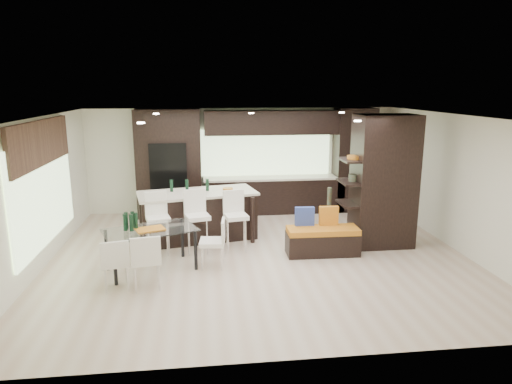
{
  "coord_description": "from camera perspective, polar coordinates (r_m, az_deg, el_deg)",
  "views": [
    {
      "loc": [
        -1.06,
        -8.33,
        3.23
      ],
      "look_at": [
        0.0,
        0.6,
        1.15
      ],
      "focal_mm": 32.0,
      "sensor_mm": 36.0,
      "label": 1
    }
  ],
  "objects": [
    {
      "name": "stool_mid",
      "position": [
        9.14,
        -7.3,
        -4.46
      ],
      "size": [
        0.54,
        0.54,
        1.01
      ],
      "primitive_type": "cube",
      "rotation": [
        0.0,
        0.0,
        0.24
      ],
      "color": "white",
      "rests_on": "ground"
    },
    {
      "name": "bench",
      "position": [
        9.11,
        8.31,
        -6.07
      ],
      "size": [
        1.42,
        0.57,
        0.54
      ],
      "primitive_type": "cube",
      "rotation": [
        0.0,
        0.0,
        -0.02
      ],
      "color": "black",
      "rests_on": "ground"
    },
    {
      "name": "floor_vase",
      "position": [
        9.91,
        9.08,
        -2.71
      ],
      "size": [
        0.51,
        0.51,
        1.15
      ],
      "primitive_type": null,
      "rotation": [
        0.0,
        0.0,
        -0.24
      ],
      "color": "#404733",
      "rests_on": "ground"
    },
    {
      "name": "ground",
      "position": [
        9.0,
        0.45,
        -8.01
      ],
      "size": [
        8.0,
        8.0,
        0.0
      ],
      "primitive_type": "plane",
      "color": "beige",
      "rests_on": "ground"
    },
    {
      "name": "back_cabinetry",
      "position": [
        11.76,
        0.95,
        3.82
      ],
      "size": [
        6.8,
        0.68,
        2.7
      ],
      "primitive_type": "cube",
      "color": "black",
      "rests_on": "ground"
    },
    {
      "name": "dining_table",
      "position": [
        8.45,
        -12.96,
        -7.06
      ],
      "size": [
        1.79,
        1.4,
        0.76
      ],
      "primitive_type": "cube",
      "rotation": [
        0.0,
        0.0,
        0.37
      ],
      "color": "white",
      "rests_on": "ground"
    },
    {
      "name": "stone_accent",
      "position": [
        9.06,
        -25.32,
        5.57
      ],
      "size": [
        0.08,
        3.0,
        0.8
      ],
      "primitive_type": "cube",
      "color": "brown",
      "rests_on": "left_wall"
    },
    {
      "name": "window_back",
      "position": [
        12.03,
        1.24,
        4.99
      ],
      "size": [
        3.4,
        0.04,
        1.2
      ],
      "primitive_type": "cube",
      "color": "#B2D199",
      "rests_on": "back_wall"
    },
    {
      "name": "chair_near",
      "position": [
        7.72,
        -13.57,
        -8.6
      ],
      "size": [
        0.54,
        0.54,
        0.87
      ],
      "primitive_type": "cube",
      "rotation": [
        0.0,
        0.0,
        0.15
      ],
      "color": "white",
      "rests_on": "ground"
    },
    {
      "name": "chair_far",
      "position": [
        7.82,
        -17.16,
        -8.77
      ],
      "size": [
        0.52,
        0.52,
        0.81
      ],
      "primitive_type": "cube",
      "rotation": [
        0.0,
        0.0,
        0.22
      ],
      "color": "white",
      "rests_on": "ground"
    },
    {
      "name": "right_wall",
      "position": [
        9.93,
        24.04,
        0.96
      ],
      "size": [
        0.02,
        7.0,
        2.7
      ],
      "primitive_type": "cube",
      "color": "white",
      "rests_on": "ground"
    },
    {
      "name": "kitchen_island",
      "position": [
        9.96,
        -7.27,
        -2.89
      ],
      "size": [
        2.66,
        1.55,
        1.04
      ],
      "primitive_type": "cube",
      "rotation": [
        0.0,
        0.0,
        0.2
      ],
      "color": "black",
      "rests_on": "ground"
    },
    {
      "name": "back_wall",
      "position": [
        12.03,
        -1.63,
        4.02
      ],
      "size": [
        8.0,
        0.02,
        2.7
      ],
      "primitive_type": "cube",
      "color": "white",
      "rests_on": "ground"
    },
    {
      "name": "stool_right",
      "position": [
        9.17,
        -2.5,
        -4.39
      ],
      "size": [
        0.51,
        0.51,
        0.98
      ],
      "primitive_type": "cube",
      "rotation": [
        0.0,
        0.0,
        0.19
      ],
      "color": "white",
      "rests_on": "ground"
    },
    {
      "name": "chair_end",
      "position": [
        8.38,
        -5.49,
        -6.67
      ],
      "size": [
        0.49,
        0.49,
        0.83
      ],
      "primitive_type": "cube",
      "rotation": [
        0.0,
        0.0,
        1.47
      ],
      "color": "white",
      "rests_on": "ground"
    },
    {
      "name": "window_left",
      "position": [
        9.21,
        -24.96,
        0.0
      ],
      "size": [
        0.04,
        3.2,
        1.9
      ],
      "primitive_type": "cube",
      "color": "#B2D199",
      "rests_on": "left_wall"
    },
    {
      "name": "stool_left",
      "position": [
        9.19,
        -12.09,
        -4.61
      ],
      "size": [
        0.53,
        0.53,
        0.99
      ],
      "primitive_type": "cube",
      "rotation": [
        0.0,
        0.0,
        0.24
      ],
      "color": "white",
      "rests_on": "ground"
    },
    {
      "name": "partition_column",
      "position": [
        9.65,
        15.66,
        1.3
      ],
      "size": [
        1.2,
        0.8,
        2.7
      ],
      "primitive_type": "cube",
      "color": "black",
      "rests_on": "ground"
    },
    {
      "name": "ceiling",
      "position": [
        8.42,
        0.49,
        9.41
      ],
      "size": [
        8.0,
        7.0,
        0.02
      ],
      "primitive_type": "cube",
      "color": "white",
      "rests_on": "ground"
    },
    {
      "name": "left_wall",
      "position": [
        9.04,
        -25.58,
        -0.29
      ],
      "size": [
        0.02,
        7.0,
        2.7
      ],
      "primitive_type": "cube",
      "color": "white",
      "rests_on": "ground"
    },
    {
      "name": "ceiling_spots",
      "position": [
        8.67,
        0.28,
        9.38
      ],
      "size": [
        4.0,
        3.0,
        0.02
      ],
      "primitive_type": "cube",
      "color": "white",
      "rests_on": "ceiling"
    },
    {
      "name": "refrigerator",
      "position": [
        11.71,
        -10.75,
        1.56
      ],
      "size": [
        0.9,
        0.68,
        1.9
      ],
      "primitive_type": "cube",
      "color": "black",
      "rests_on": "ground"
    }
  ]
}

